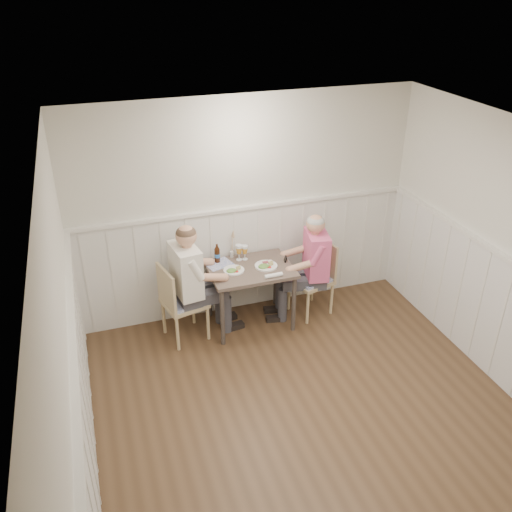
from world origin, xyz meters
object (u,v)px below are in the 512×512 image
Objects in this scene: diner_cream at (191,291)px; beer_bottle at (217,254)px; grass_vase at (231,245)px; man_in_pink at (312,274)px; chair_left at (179,300)px; chair_right at (315,275)px; dining_table at (250,275)px.

diner_cream reaches higher than beer_bottle.
grass_vase is (0.57, 0.34, 0.32)m from diner_cream.
man_in_pink is 5.82× the size of beer_bottle.
beer_bottle is 0.21m from grass_vase.
beer_bottle is at bearing 28.08° from chair_left.
chair_right is 1.21m from beer_bottle.
chair_left is at bearing -177.64° from dining_table.
man_in_pink is 0.95× the size of diner_cream.
chair_right reaches higher than dining_table.
diner_cream is (-1.51, -0.04, 0.10)m from chair_right.
diner_cream is (-0.70, -0.03, -0.06)m from dining_table.
chair_left is at bearing -153.98° from grass_vase.
dining_table is 0.85m from chair_left.
diner_cream reaches higher than chair_left.
dining_table is 2.65× the size of grass_vase.
dining_table is at bearing -67.04° from grass_vase.
grass_vase is at bearing 30.75° from diner_cream.
dining_table is 0.75m from man_in_pink.
dining_table is 0.71× the size of man_in_pink.
man_in_pink is 3.75× the size of grass_vase.
beer_bottle reaches higher than chair_left.
diner_cream is (-1.44, 0.02, 0.03)m from man_in_pink.
beer_bottle is at bearing 164.67° from man_in_pink.
man_in_pink is 1.44m from diner_cream.
dining_table is 0.43m from grass_vase.
grass_vase is (-0.94, 0.30, 0.42)m from chair_right.
beer_bottle is 0.64× the size of grass_vase.
diner_cream is (0.14, 0.01, 0.09)m from chair_left.
man_in_pink reaches higher than chair_left.
chair_right is 1.07m from grass_vase.
beer_bottle is (-1.13, 0.23, 0.36)m from chair_right.
chair_right is 1.65m from chair_left.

